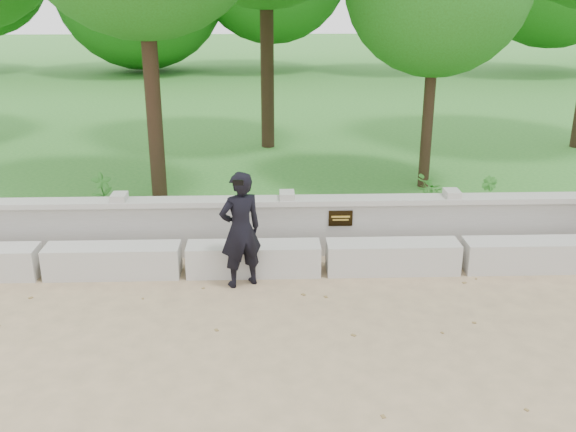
% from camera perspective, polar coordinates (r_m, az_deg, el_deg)
% --- Properties ---
extents(ground, '(80.00, 80.00, 0.00)m').
position_cam_1_polar(ground, '(7.66, 4.38, -10.97)').
color(ground, tan).
rests_on(ground, ground).
extents(lawn, '(40.00, 22.00, 0.25)m').
position_cam_1_polar(lawn, '(20.90, 0.26, 9.41)').
color(lawn, '#2B7127').
rests_on(lawn, ground).
extents(concrete_bench, '(11.90, 0.45, 0.45)m').
position_cam_1_polar(concrete_bench, '(9.24, 3.16, -3.73)').
color(concrete_bench, '#B8B5AD').
rests_on(concrete_bench, ground).
extents(parapet_wall, '(12.50, 0.35, 0.90)m').
position_cam_1_polar(parapet_wall, '(9.80, 2.84, -0.81)').
color(parapet_wall, '#ADAAA3').
rests_on(parapet_wall, ground).
extents(man_main, '(0.70, 0.67, 1.63)m').
position_cam_1_polar(man_main, '(8.65, -4.24, -1.23)').
color(man_main, black).
rests_on(man_main, ground).
extents(shrub_a, '(0.42, 0.39, 0.66)m').
position_cam_1_polar(shrub_a, '(11.42, -16.15, 2.07)').
color(shrub_a, '#3A8B2F').
rests_on(shrub_a, lawn).
extents(shrub_b, '(0.33, 0.38, 0.57)m').
position_cam_1_polar(shrub_b, '(11.57, 17.38, 1.94)').
color(shrub_b, '#3A8B2F').
rests_on(shrub_b, lawn).
extents(shrub_c, '(0.69, 0.71, 0.60)m').
position_cam_1_polar(shrub_c, '(11.29, 12.56, 2.01)').
color(shrub_c, '#3A8B2F').
rests_on(shrub_c, lawn).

